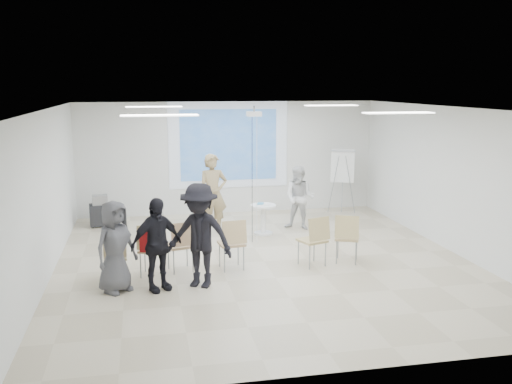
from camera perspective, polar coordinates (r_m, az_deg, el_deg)
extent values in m
cube|color=beige|center=(11.37, 0.81, -7.19)|extent=(8.00, 9.00, 0.10)
cube|color=white|center=(10.82, 0.85, 8.62)|extent=(8.00, 9.00, 0.10)
cube|color=silver|center=(15.42, -2.77, 3.46)|extent=(8.00, 0.10, 3.00)
cube|color=silver|center=(10.89, -20.49, -0.26)|extent=(0.10, 9.00, 3.00)
cube|color=silver|center=(12.48, 19.32, 1.14)|extent=(0.10, 9.00, 3.00)
cube|color=silver|center=(15.31, -2.75, 4.73)|extent=(3.20, 0.01, 2.30)
cube|color=#3267AB|center=(15.30, -2.74, 4.72)|extent=(2.60, 0.01, 1.90)
cylinder|color=silver|center=(13.34, 0.74, -4.15)|extent=(0.56, 0.56, 0.05)
cylinder|color=white|center=(13.26, 0.74, -2.82)|extent=(0.15, 0.15, 0.64)
cylinder|color=white|center=(13.18, 0.74, -1.37)|extent=(0.77, 0.77, 0.04)
cube|color=white|center=(13.14, 0.93, -1.30)|extent=(0.22, 0.17, 0.01)
cube|color=teal|center=(13.25, 0.46, -1.15)|extent=(0.20, 0.23, 0.01)
imported|color=tan|center=(13.25, -4.33, 0.32)|extent=(0.83, 0.60, 2.12)
imported|color=white|center=(13.68, 4.39, -0.25)|extent=(1.04, 0.98, 1.70)
cube|color=silver|center=(13.46, -3.73, 1.95)|extent=(0.06, 0.13, 0.04)
cube|color=silver|center=(13.82, 3.41, 1.13)|extent=(0.09, 0.11, 0.04)
cube|color=tan|center=(10.49, -13.90, -6.36)|extent=(0.41, 0.41, 0.04)
cube|color=tan|center=(10.25, -13.94, -5.41)|extent=(0.40, 0.10, 0.37)
cylinder|color=#92969A|center=(10.41, -14.71, -7.79)|extent=(0.02, 0.02, 0.41)
cylinder|color=gray|center=(10.41, -12.95, -7.70)|extent=(0.02, 0.02, 0.41)
cylinder|color=gray|center=(10.71, -14.72, -7.26)|extent=(0.02, 0.02, 0.41)
cylinder|color=gray|center=(10.71, -13.00, -7.18)|extent=(0.02, 0.02, 0.41)
cube|color=tan|center=(10.60, -10.32, -5.64)|extent=(0.55, 0.55, 0.04)
cube|color=tan|center=(10.32, -10.61, -4.53)|extent=(0.47, 0.19, 0.44)
cylinder|color=gray|center=(10.54, -11.47, -7.21)|extent=(0.03, 0.03, 0.48)
cylinder|color=gray|center=(10.47, -9.47, -7.27)|extent=(0.03, 0.03, 0.48)
cylinder|color=gray|center=(10.89, -11.04, -6.61)|extent=(0.03, 0.03, 0.48)
cylinder|color=gray|center=(10.81, -9.11, -6.67)|extent=(0.03, 0.03, 0.48)
cube|color=tan|center=(10.77, -7.58, -5.33)|extent=(0.54, 0.54, 0.04)
cube|color=tan|center=(10.50, -7.29, -4.22)|extent=(0.46, 0.19, 0.43)
cylinder|color=gray|center=(10.63, -8.22, -6.97)|extent=(0.03, 0.03, 0.47)
cylinder|color=gray|center=(10.73, -6.33, -6.75)|extent=(0.03, 0.03, 0.47)
cylinder|color=gray|center=(10.97, -8.75, -6.42)|extent=(0.03, 0.03, 0.47)
cylinder|color=gray|center=(11.06, -6.91, -6.22)|extent=(0.03, 0.03, 0.47)
cube|color=tan|center=(10.80, -2.47, -5.17)|extent=(0.51, 0.51, 0.04)
cube|color=tan|center=(10.52, -2.17, -4.06)|extent=(0.47, 0.14, 0.44)
cylinder|color=gray|center=(10.65, -3.16, -6.81)|extent=(0.03, 0.03, 0.48)
cylinder|color=gray|center=(10.75, -1.24, -6.64)|extent=(0.03, 0.03, 0.48)
cylinder|color=gray|center=(10.99, -3.66, -6.26)|extent=(0.03, 0.03, 0.48)
cylinder|color=gray|center=(11.09, -1.79, -6.09)|extent=(0.03, 0.03, 0.48)
cube|color=tan|center=(11.04, 5.63, -4.85)|extent=(0.59, 0.59, 0.04)
cube|color=tan|center=(10.79, 6.35, -3.71)|extent=(0.47, 0.24, 0.44)
cylinder|color=gray|center=(10.86, 5.39, -6.50)|extent=(0.03, 0.03, 0.48)
cylinder|color=gray|center=(11.07, 6.97, -6.19)|extent=(0.03, 0.03, 0.48)
cylinder|color=#93959B|center=(11.15, 4.26, -6.01)|extent=(0.03, 0.03, 0.48)
cylinder|color=gray|center=(11.36, 5.82, -5.73)|extent=(0.03, 0.03, 0.48)
cube|color=tan|center=(11.34, 9.10, -4.54)|extent=(0.60, 0.60, 0.04)
cube|color=tan|center=(11.06, 9.08, -3.48)|extent=(0.45, 0.27, 0.43)
cylinder|color=gray|center=(11.24, 8.06, -5.97)|extent=(0.03, 0.03, 0.48)
cylinder|color=gray|center=(11.22, 9.95, -6.06)|extent=(0.03, 0.03, 0.48)
cylinder|color=#96989E|center=(11.59, 8.20, -5.46)|extent=(0.03, 0.03, 0.48)
cylinder|color=gray|center=(11.57, 10.03, -5.54)|extent=(0.03, 0.03, 0.48)
cube|color=#9F1316|center=(10.33, -10.33, -4.76)|extent=(0.46, 0.20, 0.43)
imported|color=black|center=(10.78, -7.60, -5.12)|extent=(0.40, 0.33, 0.03)
imported|color=black|center=(9.71, -9.94, -4.54)|extent=(1.24, 1.06, 1.83)
imported|color=black|center=(9.77, -5.67, -3.67)|extent=(1.51, 1.27, 2.05)
imported|color=#535257|center=(9.81, -13.93, -4.79)|extent=(1.02, 0.98, 1.75)
cylinder|color=#92959A|center=(15.46, 7.75, 0.78)|extent=(0.21, 0.29, 1.58)
cylinder|color=gray|center=(15.43, 9.40, 0.72)|extent=(0.35, 0.07, 1.58)
cylinder|color=#95979D|center=(15.73, 8.65, 0.93)|extent=(0.16, 0.33, 1.58)
cube|color=white|center=(15.48, 8.66, 2.61)|extent=(0.64, 0.42, 0.88)
cube|color=#92949A|center=(15.46, 8.71, 4.10)|extent=(0.61, 0.31, 0.06)
cube|color=black|center=(14.55, -15.28, -2.19)|extent=(0.56, 0.47, 0.52)
cube|color=#96999E|center=(14.48, -15.36, -0.76)|extent=(0.39, 0.35, 0.23)
cylinder|color=black|center=(14.46, -16.02, -3.37)|extent=(0.07, 0.07, 0.06)
cylinder|color=black|center=(14.47, -14.39, -3.27)|extent=(0.07, 0.07, 0.06)
cylinder|color=black|center=(14.76, -16.06, -3.09)|extent=(0.07, 0.07, 0.06)
cylinder|color=black|center=(14.77, -14.47, -2.99)|extent=(0.07, 0.07, 0.06)
cube|color=white|center=(12.32, -0.19, 7.81)|extent=(0.30, 0.25, 0.10)
cylinder|color=gray|center=(12.32, -0.19, 8.32)|extent=(0.04, 0.04, 0.14)
cylinder|color=black|center=(12.39, -0.39, 1.14)|extent=(0.01, 0.01, 2.77)
cylinder|color=white|center=(12.39, 0.08, 1.14)|extent=(0.01, 0.01, 2.77)
cube|color=white|center=(12.58, -10.17, 8.39)|extent=(1.20, 0.30, 0.02)
cube|color=white|center=(13.29, 7.53, 8.58)|extent=(1.20, 0.30, 0.02)
cube|color=white|center=(9.09, -9.61, 7.57)|extent=(1.20, 0.30, 0.02)
cube|color=white|center=(10.05, 14.04, 7.69)|extent=(1.20, 0.30, 0.02)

